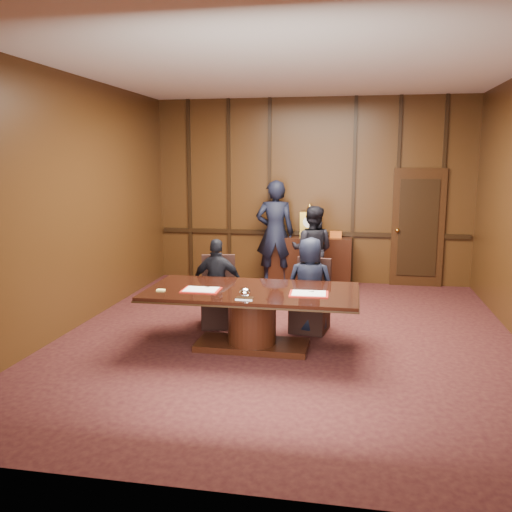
{
  "coord_description": "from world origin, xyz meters",
  "views": [
    {
      "loc": [
        0.85,
        -6.91,
        2.34
      ],
      "look_at": [
        -0.47,
        0.24,
        1.05
      ],
      "focal_mm": 38.0,
      "sensor_mm": 36.0,
      "label": 1
    }
  ],
  "objects_px": {
    "sideboard": "(309,259)",
    "signatory_left": "(217,283)",
    "conference_table": "(252,309)",
    "witness_right": "(312,250)",
    "signatory_right": "(310,285)",
    "witness_left": "(275,233)"
  },
  "relations": [
    {
      "from": "signatory_left",
      "to": "signatory_right",
      "type": "relative_size",
      "value": 0.96
    },
    {
      "from": "sideboard",
      "to": "signatory_right",
      "type": "bearing_deg",
      "value": -84.81
    },
    {
      "from": "signatory_left",
      "to": "conference_table",
      "type": "bearing_deg",
      "value": 126.05
    },
    {
      "from": "witness_left",
      "to": "signatory_right",
      "type": "bearing_deg",
      "value": 100.39
    },
    {
      "from": "sideboard",
      "to": "signatory_left",
      "type": "xyz_separation_m",
      "value": [
        -1.03,
        -2.96,
        0.15
      ]
    },
    {
      "from": "sideboard",
      "to": "conference_table",
      "type": "relative_size",
      "value": 0.61
    },
    {
      "from": "conference_table",
      "to": "witness_right",
      "type": "distance_m",
      "value": 3.04
    },
    {
      "from": "conference_table",
      "to": "signatory_right",
      "type": "bearing_deg",
      "value": 50.91
    },
    {
      "from": "signatory_right",
      "to": "witness_left",
      "type": "relative_size",
      "value": 0.67
    },
    {
      "from": "sideboard",
      "to": "witness_left",
      "type": "xyz_separation_m",
      "value": [
        -0.63,
        -0.16,
        0.5
      ]
    },
    {
      "from": "sideboard",
      "to": "conference_table",
      "type": "height_order",
      "value": "sideboard"
    },
    {
      "from": "signatory_left",
      "to": "witness_left",
      "type": "xyz_separation_m",
      "value": [
        0.4,
        2.8,
        0.36
      ]
    },
    {
      "from": "sideboard",
      "to": "conference_table",
      "type": "xyz_separation_m",
      "value": [
        -0.38,
        -3.76,
        0.02
      ]
    },
    {
      "from": "sideboard",
      "to": "conference_table",
      "type": "bearing_deg",
      "value": -95.79
    },
    {
      "from": "witness_right",
      "to": "signatory_left",
      "type": "bearing_deg",
      "value": 69.84
    },
    {
      "from": "conference_table",
      "to": "witness_right",
      "type": "bearing_deg",
      "value": 80.43
    },
    {
      "from": "conference_table",
      "to": "signatory_right",
      "type": "distance_m",
      "value": 1.04
    },
    {
      "from": "conference_table",
      "to": "witness_right",
      "type": "height_order",
      "value": "witness_right"
    },
    {
      "from": "signatory_left",
      "to": "witness_right",
      "type": "relative_size",
      "value": 0.81
    },
    {
      "from": "signatory_right",
      "to": "witness_left",
      "type": "height_order",
      "value": "witness_left"
    },
    {
      "from": "signatory_right",
      "to": "witness_right",
      "type": "xyz_separation_m",
      "value": [
        -0.15,
        2.19,
        0.12
      ]
    },
    {
      "from": "signatory_left",
      "to": "witness_right",
      "type": "bearing_deg",
      "value": -120.84
    }
  ]
}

